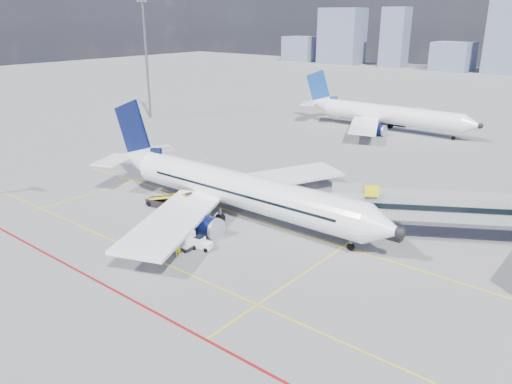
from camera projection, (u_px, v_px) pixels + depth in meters
ground at (191, 236)px, 53.27m from camera, size 420.00×420.00×0.00m
apron_markings at (159, 247)px, 50.76m from camera, size 90.00×35.12×0.01m
jet_bridge at (473, 209)px, 50.42m from camera, size 23.55×15.78×6.30m
floodlight_mast_nw at (146, 57)px, 110.72m from camera, size 3.20×0.61×25.45m
main_aircraft at (230, 188)px, 58.26m from camera, size 42.17×36.75×12.29m
second_aircraft at (383, 114)px, 101.92m from camera, size 38.53×33.58×11.23m
baggage_tug at (202, 243)px, 50.06m from camera, size 2.07×1.51×1.31m
cargo_dolly at (178, 237)px, 50.41m from camera, size 3.70×1.87×1.97m
belt_loader at (165, 202)px, 60.80m from camera, size 6.75×2.12×2.73m
ramp_worker at (178, 247)px, 48.48m from camera, size 0.62×0.78×1.87m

